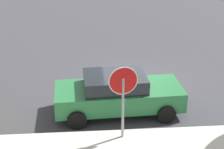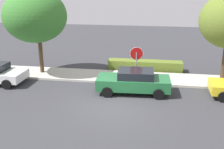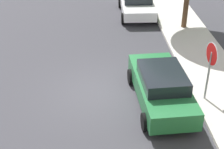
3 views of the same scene
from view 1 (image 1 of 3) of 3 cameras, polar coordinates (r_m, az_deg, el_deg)
The scene contains 3 objects.
ground_plane at distance 14.56m, azimuth 3.50°, elevation -1.60°, with size 60.00×60.00×0.00m, color #38383D.
stop_sign at distance 10.11m, azimuth 1.87°, elevation -2.72°, with size 0.88×0.13×2.51m.
parked_car_green at distance 12.11m, azimuth 0.97°, elevation -3.14°, with size 4.53×2.16×1.47m.
Camera 1 is at (1.88, 12.98, 6.30)m, focal length 55.00 mm.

